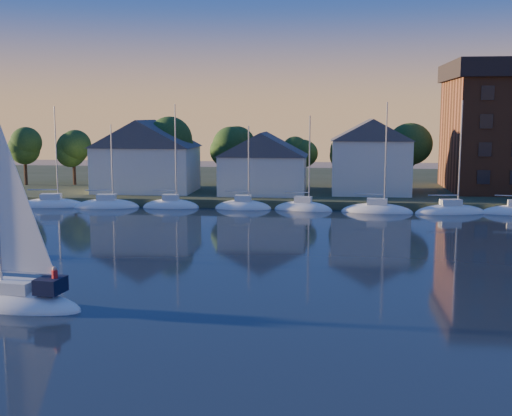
% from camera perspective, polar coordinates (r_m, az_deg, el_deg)
% --- Properties ---
extents(ground, '(260.00, 260.00, 0.00)m').
position_cam_1_polar(ground, '(28.84, 0.87, -14.72)').
color(ground, black).
rests_on(ground, ground).
extents(shoreline_land, '(160.00, 50.00, 2.00)m').
position_cam_1_polar(shoreline_land, '(102.08, 5.03, 1.89)').
color(shoreline_land, '#2E3A22').
rests_on(shoreline_land, ground).
extents(wooden_dock, '(120.00, 3.00, 1.00)m').
position_cam_1_polar(wooden_dock, '(79.27, 4.58, 0.06)').
color(wooden_dock, brown).
rests_on(wooden_dock, ground).
extents(clubhouse_west, '(13.65, 9.45, 9.64)m').
position_cam_1_polar(clubhouse_west, '(88.09, -9.73, 4.67)').
color(clubhouse_west, white).
rests_on(clubhouse_west, shoreline_land).
extents(clubhouse_centre, '(11.55, 8.40, 8.08)m').
position_cam_1_polar(clubhouse_centre, '(84.09, 0.64, 4.08)').
color(clubhouse_centre, white).
rests_on(clubhouse_centre, shoreline_land).
extents(clubhouse_east, '(10.50, 8.40, 9.80)m').
position_cam_1_polar(clubhouse_east, '(85.75, 10.16, 4.61)').
color(clubhouse_east, white).
rests_on(clubhouse_east, shoreline_land).
extents(tree_line, '(93.40, 5.40, 8.90)m').
position_cam_1_polar(tree_line, '(89.52, 6.17, 5.59)').
color(tree_line, '#342317').
rests_on(tree_line, shoreline_land).
extents(moored_fleet, '(95.50, 2.40, 12.05)m').
position_cam_1_polar(moored_fleet, '(76.26, 7.51, -0.23)').
color(moored_fleet, white).
rests_on(moored_fleet, ground).
extents(hero_sailboat, '(8.74, 3.74, 13.35)m').
position_cam_1_polar(hero_sailboat, '(40.63, -20.46, -7.53)').
color(hero_sailboat, white).
rests_on(hero_sailboat, ground).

